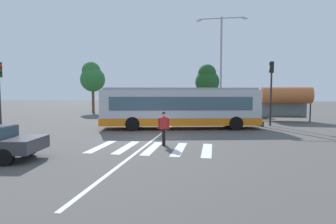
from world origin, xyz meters
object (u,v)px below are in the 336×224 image
(pedestrian_crossing_street, at_px, (164,127))
(parked_car_red, at_px, (205,110))
(parked_car_black, at_px, (160,109))
(parked_car_charcoal, at_px, (181,110))
(city_transit_bus, at_px, (180,108))
(traffic_light_far_corner, at_px, (271,83))
(background_tree_right, at_px, (207,80))
(background_tree_left, at_px, (92,77))
(twin_arm_street_lamp, at_px, (221,57))
(parked_car_white, at_px, (231,110))
(parked_car_blue, at_px, (138,109))
(bus_stop_shelter, at_px, (286,96))
(parked_car_champagne, at_px, (255,110))

(pedestrian_crossing_street, bearing_deg, parked_car_red, 85.18)
(parked_car_black, xyz_separation_m, parked_car_charcoal, (2.63, -0.47, 0.00))
(city_transit_bus, height_order, traffic_light_far_corner, traffic_light_far_corner)
(parked_car_black, bearing_deg, background_tree_right, 48.03)
(city_transit_bus, xyz_separation_m, background_tree_left, (-13.87, 14.32, 3.27))
(twin_arm_street_lamp, bearing_deg, background_tree_left, 160.30)
(city_transit_bus, height_order, parked_car_white, city_transit_bus)
(twin_arm_street_lamp, distance_m, background_tree_left, 18.16)
(pedestrian_crossing_street, bearing_deg, parked_car_blue, 110.08)
(background_tree_left, bearing_deg, pedestrian_crossing_street, -56.50)
(parked_car_white, height_order, background_tree_right, background_tree_right)
(traffic_light_far_corner, xyz_separation_m, background_tree_left, (-20.93, 11.38, 1.39))
(pedestrian_crossing_street, distance_m, parked_car_charcoal, 17.39)
(traffic_light_far_corner, bearing_deg, parked_car_blue, 148.70)
(parked_car_blue, distance_m, background_tree_left, 8.97)
(parked_car_charcoal, height_order, background_tree_left, background_tree_left)
(parked_car_white, height_order, traffic_light_far_corner, traffic_light_far_corner)
(parked_car_red, xyz_separation_m, traffic_light_far_corner, (5.60, -7.85, 2.70))
(parked_car_blue, distance_m, parked_car_white, 10.97)
(bus_stop_shelter, bearing_deg, twin_arm_street_lamp, 165.62)
(parked_car_red, distance_m, parked_car_champagne, 5.63)
(parked_car_white, bearing_deg, city_transit_bus, -111.57)
(pedestrian_crossing_street, distance_m, parked_car_white, 18.42)
(parked_car_black, bearing_deg, bus_stop_shelter, -19.15)
(city_transit_bus, distance_m, parked_car_charcoal, 10.81)
(parked_car_black, bearing_deg, parked_car_champagne, 0.99)
(parked_car_black, relative_size, background_tree_right, 0.70)
(parked_car_black, relative_size, parked_car_red, 0.99)
(background_tree_left, bearing_deg, twin_arm_street_lamp, -19.70)
(parked_car_blue, relative_size, background_tree_right, 0.71)
(parked_car_blue, xyz_separation_m, twin_arm_street_lamp, (9.69, -2.99, 5.57))
(parked_car_charcoal, distance_m, parked_car_red, 2.66)
(pedestrian_crossing_street, distance_m, parked_car_blue, 18.99)
(pedestrian_crossing_street, relative_size, parked_car_charcoal, 0.37)
(background_tree_left, bearing_deg, bus_stop_shelter, -18.35)
(parked_car_champagne, distance_m, twin_arm_street_lamp, 7.50)
(pedestrian_crossing_street, relative_size, bus_stop_shelter, 0.38)
(parked_car_charcoal, xyz_separation_m, parked_car_red, (2.66, 0.07, 0.00))
(parked_car_red, height_order, background_tree_left, background_tree_left)
(parked_car_charcoal, relative_size, parked_car_white, 0.99)
(pedestrian_crossing_street, xyz_separation_m, parked_car_white, (4.44, 17.87, -0.20))
(traffic_light_far_corner, height_order, background_tree_left, background_tree_left)
(parked_car_red, xyz_separation_m, twin_arm_street_lamp, (1.70, -2.57, 5.57))
(parked_car_black, height_order, parked_car_charcoal, same)
(parked_car_blue, height_order, traffic_light_far_corner, traffic_light_far_corner)
(city_transit_bus, relative_size, traffic_light_far_corner, 2.31)
(parked_car_white, distance_m, twin_arm_street_lamp, 6.46)
(parked_car_blue, relative_size, parked_car_black, 1.01)
(traffic_light_far_corner, bearing_deg, bus_stop_shelter, 60.91)
(pedestrian_crossing_street, relative_size, parked_car_white, 0.37)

